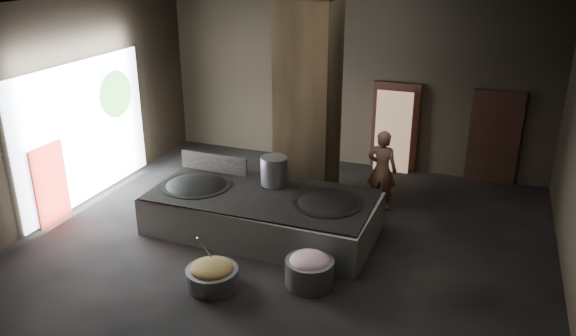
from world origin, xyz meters
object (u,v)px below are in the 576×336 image
at_px(wok_left, 197,188).
at_px(meat_basin, 309,272).
at_px(stock_pot, 274,171).
at_px(cook, 382,170).
at_px(hearth_platform, 262,214).
at_px(wok_right, 327,207).
at_px(veg_basin, 212,277).

distance_m(wok_left, meat_basin, 3.34).
height_order(stock_pot, cook, cook).
xyz_separation_m(hearth_platform, wok_left, (-1.45, -0.05, 0.36)).
xyz_separation_m(wok_right, stock_pot, (-1.30, 0.50, 0.38)).
relative_size(wok_left, stock_pot, 2.42).
distance_m(stock_pot, veg_basin, 2.85).
distance_m(wok_right, veg_basin, 2.64).
bearing_deg(cook, hearth_platform, 49.38).
height_order(wok_right, stock_pot, stock_pot).
xyz_separation_m(hearth_platform, meat_basin, (1.51, -1.49, -0.16)).
distance_m(cook, veg_basin, 4.61).
relative_size(wok_left, cook, 0.79).
bearing_deg(stock_pot, wok_right, -21.04).
height_order(hearth_platform, cook, cook).
distance_m(stock_pot, cook, 2.42).
bearing_deg(meat_basin, wok_right, 96.11).
distance_m(wok_left, cook, 4.00).
height_order(wok_right, cook, cook).
relative_size(hearth_platform, veg_basin, 5.07).
bearing_deg(wok_left, wok_right, 2.05).
bearing_deg(meat_basin, cook, 81.57).
xyz_separation_m(stock_pot, cook, (1.97, 1.38, -0.23)).
height_order(hearth_platform, meat_basin, hearth_platform).
bearing_deg(stock_pot, cook, 34.94).
bearing_deg(cook, wok_right, 76.07).
bearing_deg(veg_basin, wok_right, 57.96).
height_order(hearth_platform, wok_right, wok_right).
xyz_separation_m(veg_basin, meat_basin, (1.53, 0.65, 0.07)).
distance_m(hearth_platform, stock_pot, 0.92).
bearing_deg(cook, wok_left, 35.41).
relative_size(wok_right, meat_basin, 1.58).
relative_size(cook, veg_basin, 2.02).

